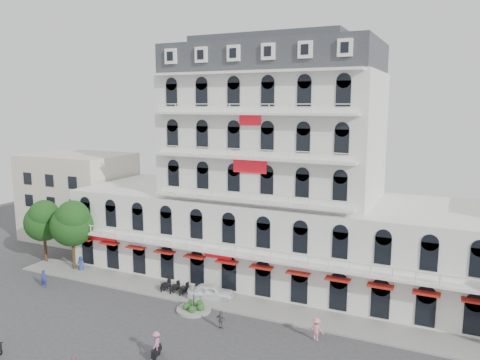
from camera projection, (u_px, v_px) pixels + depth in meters
name	position (u px, v px, depth m)	size (l,w,h in m)	color
ground	(188.00, 348.00, 36.59)	(120.00, 120.00, 0.00)	#38383A
sidewalk	(237.00, 303.00, 44.62)	(53.00, 4.00, 0.16)	gray
main_building	(272.00, 187.00, 51.06)	(45.00, 15.00, 25.80)	silver
flank_building_west	(79.00, 196.00, 66.04)	(14.00, 10.00, 12.00)	beige
traffic_island	(194.00, 308.00, 43.17)	(3.20, 3.20, 1.60)	gray
parked_scooter_row	(179.00, 294.00, 47.11)	(4.40, 1.80, 1.10)	black
tree_west_outer	(43.00, 219.00, 55.49)	(4.50, 4.48, 7.76)	#382314
tree_west_inner	(72.00, 222.00, 52.90)	(4.76, 4.76, 8.25)	#382314
parked_car	(211.00, 292.00, 45.67)	(1.81, 4.49, 1.53)	white
rider_center	(156.00, 344.00, 34.93)	(0.92, 1.67, 2.18)	black
pedestrian_left	(81.00, 264.00, 53.30)	(0.86, 0.56, 1.76)	navy
pedestrian_mid	(221.00, 320.00, 39.69)	(0.93, 0.39, 1.58)	#505157
pedestrian_right	(316.00, 329.00, 37.70)	(1.23, 0.71, 1.91)	pink
pedestrian_far	(44.00, 279.00, 48.58)	(0.68, 0.44, 1.85)	navy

